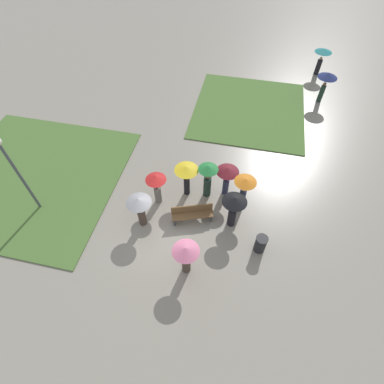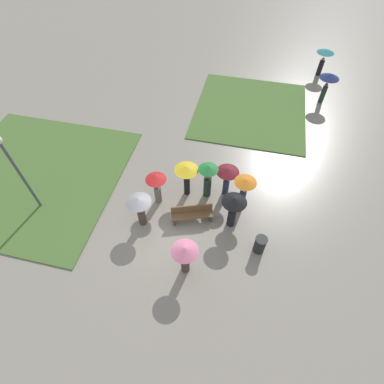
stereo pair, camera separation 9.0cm
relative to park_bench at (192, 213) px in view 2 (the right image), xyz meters
The scene contains 16 objects.
ground_plane 1.51m from the park_bench, 154.93° to the right, with size 90.00×90.00×0.00m, color gray.
lawn_patch_near 8.55m from the park_bench, behind, with size 8.69×8.58×0.06m.
lawn_patch_far 9.03m from the park_bench, 78.87° to the left, with size 6.75×7.12×0.06m.
park_bench is the anchor object (origin of this frame).
lamp_post 7.52m from the park_bench, behind, with size 0.32×0.32×4.22m.
trash_bin 3.21m from the park_bench, 16.05° to the right, with size 0.51×0.51×0.88m.
crowd_person_orange 2.55m from the park_bench, 29.86° to the left, with size 0.97×0.97×1.96m.
crowd_person_grey 2.36m from the park_bench, 162.74° to the right, with size 1.08×1.08×1.76m.
crowd_person_yellow 1.83m from the park_bench, 111.75° to the left, with size 1.11×1.11×1.86m.
crowd_person_maroon 2.39m from the park_bench, 56.61° to the left, with size 1.05×1.05×1.73m.
crowd_person_red 2.08m from the park_bench, 158.88° to the left, with size 0.94×0.94×1.79m.
crowd_person_black 1.96m from the park_bench, ahead, with size 1.06×1.06×1.87m.
crowd_person_pink 2.58m from the park_bench, 83.21° to the right, with size 1.05×1.05×1.78m.
crowd_person_green 1.81m from the park_bench, 76.40° to the left, with size 0.91×0.91×1.97m.
lone_walker_far_path 15.43m from the park_bench, 66.92° to the left, with size 1.15×1.15×1.81m.
lone_walker_mid_plaza 12.40m from the park_bench, 60.59° to the left, with size 1.19×1.19×1.95m.
Camera 2 is at (3.01, -6.83, 11.41)m, focal length 28.00 mm.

